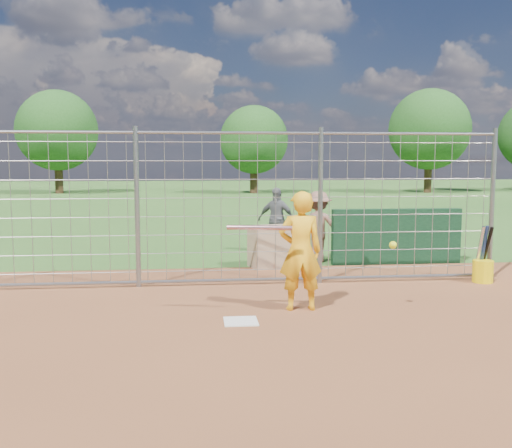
{
  "coord_description": "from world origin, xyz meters",
  "views": [
    {
      "loc": [
        -0.54,
        -7.28,
        2.07
      ],
      "look_at": [
        0.3,
        0.8,
        1.15
      ],
      "focal_mm": 40.0,
      "sensor_mm": 36.0,
      "label": 1
    }
  ],
  "objects": [
    {
      "name": "ground",
      "position": [
        0.0,
        0.0,
        0.0
      ],
      "size": [
        100.0,
        100.0,
        0.0
      ],
      "primitive_type": "plane",
      "color": "#2D591E",
      "rests_on": "ground"
    },
    {
      "name": "infield_dirt",
      "position": [
        0.0,
        -3.0,
        0.01
      ],
      "size": [
        18.0,
        18.0,
        0.0
      ],
      "primitive_type": "plane",
      "color": "brown",
      "rests_on": "ground"
    },
    {
      "name": "home_plate",
      "position": [
        0.0,
        -0.2,
        0.01
      ],
      "size": [
        0.43,
        0.43,
        0.02
      ],
      "primitive_type": "cube",
      "color": "silver",
      "rests_on": "ground"
    },
    {
      "name": "dugout_wall",
      "position": [
        3.4,
        3.6,
        0.55
      ],
      "size": [
        2.6,
        0.2,
        1.1
      ],
      "primitive_type": "cube",
      "color": "#11381E",
      "rests_on": "ground"
    },
    {
      "name": "batter",
      "position": [
        0.86,
        0.32,
        0.82
      ],
      "size": [
        0.6,
        0.4,
        1.65
      ],
      "primitive_type": "imported",
      "rotation": [
        0.0,
        0.0,
        3.15
      ],
      "color": "#FFB216",
      "rests_on": "ground"
    },
    {
      "name": "bystander_b",
      "position": [
        1.22,
        5.28,
        0.73
      ],
      "size": [
        0.92,
        0.7,
        1.46
      ],
      "primitive_type": "imported",
      "rotation": [
        0.0,
        0.0,
        -0.47
      ],
      "color": "slate",
      "rests_on": "ground"
    },
    {
      "name": "bystander_c",
      "position": [
        1.91,
        4.02,
        0.72
      ],
      "size": [
        1.03,
        0.74,
        1.44
      ],
      "primitive_type": "imported",
      "rotation": [
        0.0,
        0.0,
        2.89
      ],
      "color": "brown",
      "rests_on": "ground"
    },
    {
      "name": "equipment_bin",
      "position": [
        0.88,
        3.52,
        0.4
      ],
      "size": [
        0.91,
        0.73,
        0.8
      ],
      "primitive_type": "cube",
      "rotation": [
        0.0,
        0.0,
        0.24
      ],
      "color": "tan",
      "rests_on": "ground"
    },
    {
      "name": "equipment_in_play",
      "position": [
        0.71,
        0.07,
        1.12
      ],
      "size": [
        2.28,
        0.24,
        0.34
      ],
      "color": "silver",
      "rests_on": "ground"
    },
    {
      "name": "bucket_with_bats",
      "position": [
        4.26,
        1.76,
        0.25
      ],
      "size": [
        0.34,
        0.39,
        0.97
      ],
      "color": "yellow",
      "rests_on": "ground"
    },
    {
      "name": "backstop_fence",
      "position": [
        0.0,
        2.0,
        1.26
      ],
      "size": [
        9.08,
        0.08,
        2.6
      ],
      "color": "gray",
      "rests_on": "ground"
    },
    {
      "name": "tree_line",
      "position": [
        3.13,
        28.13,
        3.71
      ],
      "size": [
        44.66,
        6.72,
        6.48
      ],
      "color": "#3F2B19",
      "rests_on": "ground"
    }
  ]
}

